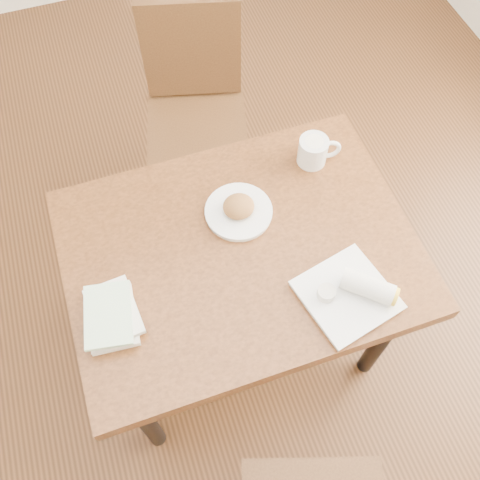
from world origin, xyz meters
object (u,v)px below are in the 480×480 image
object	(u,v)px
table	(240,261)
plate_scone	(239,210)
coffee_mug	(314,150)
book_stack	(112,315)
plate_burrito	(353,293)
chair_far	(195,102)

from	to	relation	value
table	plate_scone	world-z (taller)	plate_scone
plate_scone	coffee_mug	bearing A→B (deg)	21.74
book_stack	coffee_mug	bearing A→B (deg)	24.27
plate_scone	coffee_mug	size ratio (longest dim) A/B	1.49
table	book_stack	bearing A→B (deg)	-166.49
book_stack	plate_scone	bearing A→B (deg)	25.92
coffee_mug	book_stack	bearing A→B (deg)	-155.73
table	plate_scone	size ratio (longest dim) A/B	4.97
plate_burrito	book_stack	distance (m)	0.71
table	coffee_mug	xyz separation A→B (m)	(0.35, 0.25, 0.14)
table	plate_burrito	bearing A→B (deg)	-45.26
table	chair_far	bearing A→B (deg)	84.00
coffee_mug	plate_burrito	distance (m)	0.52
chair_far	book_stack	bearing A→B (deg)	-118.63
table	coffee_mug	distance (m)	0.45
coffee_mug	chair_far	bearing A→B (deg)	113.87
plate_scone	plate_burrito	world-z (taller)	plate_burrito
plate_burrito	book_stack	world-z (taller)	plate_burrito
chair_far	coffee_mug	distance (m)	0.70
chair_far	coffee_mug	world-z (taller)	chair_far
plate_scone	book_stack	bearing A→B (deg)	-154.08
table	coffee_mug	size ratio (longest dim) A/B	7.41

